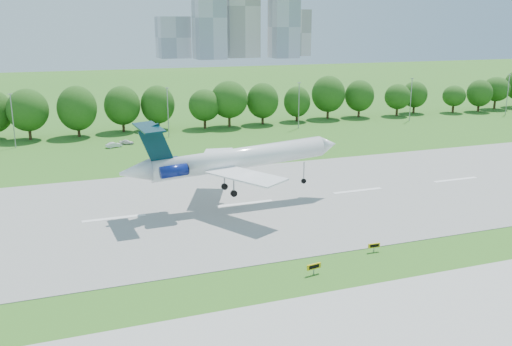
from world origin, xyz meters
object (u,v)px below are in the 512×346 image
object	(u,v)px
airliner	(229,159)
service_vehicle_a	(114,145)
service_vehicle_b	(127,142)
taxi_sign_left	(314,267)

from	to	relation	value
airliner	service_vehicle_a	size ratio (longest dim) A/B	9.85
service_vehicle_a	service_vehicle_b	bearing A→B (deg)	-71.36
service_vehicle_b	airliner	bearing A→B (deg)	-153.00
airliner	service_vehicle_b	xyz separation A→B (m)	(-8.46, 52.06, -6.87)
taxi_sign_left	service_vehicle_a	xyz separation A→B (m)	(-12.93, 76.44, -0.35)
service_vehicle_b	taxi_sign_left	bearing A→B (deg)	-155.20
taxi_sign_left	service_vehicle_b	world-z (taller)	taxi_sign_left
airliner	service_vehicle_a	bearing A→B (deg)	100.39
taxi_sign_left	service_vehicle_a	size ratio (longest dim) A/B	0.51
airliner	service_vehicle_b	world-z (taller)	airliner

